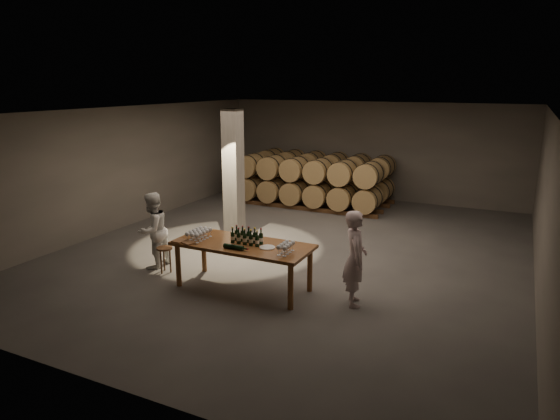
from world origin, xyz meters
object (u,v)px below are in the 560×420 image
at_px(plate, 267,247).
at_px(person_man, 355,258).
at_px(tasting_table, 243,249).
at_px(notebook_near, 188,243).
at_px(bottle_cluster, 247,238).
at_px(stool, 165,252).
at_px(person_woman, 153,230).

distance_m(plate, person_man, 1.59).
distance_m(tasting_table, person_man, 2.11).
bearing_deg(plate, person_man, 10.35).
distance_m(notebook_near, person_man, 3.08).
distance_m(bottle_cluster, stool, 2.02).
xyz_separation_m(tasting_table, notebook_near, (-0.90, -0.45, 0.12)).
distance_m(notebook_near, stool, 1.17).
distance_m(tasting_table, person_woman, 2.29).
bearing_deg(person_man, plate, 76.95).
distance_m(person_man, person_woman, 4.37).
height_order(tasting_table, plate, plate).
height_order(notebook_near, person_woman, person_woman).
relative_size(stool, person_man, 0.32).
height_order(tasting_table, person_man, person_man).
distance_m(bottle_cluster, notebook_near, 1.09).
bearing_deg(plate, notebook_near, -163.58).
bearing_deg(stool, plate, -1.27).
xyz_separation_m(notebook_near, person_man, (3.00, 0.71, -0.06)).
distance_m(notebook_near, person_woman, 1.52).
xyz_separation_m(tasting_table, plate, (0.53, -0.03, 0.11)).
relative_size(bottle_cluster, person_man, 0.35).
height_order(notebook_near, stool, notebook_near).
relative_size(plate, person_woman, 0.18).
bearing_deg(stool, bottle_cluster, 0.08).
distance_m(plate, person_woman, 2.82).
bearing_deg(bottle_cluster, person_man, 6.49).
relative_size(plate, stool, 0.53).
bearing_deg(plate, bottle_cluster, 173.03).
relative_size(bottle_cluster, stool, 1.11).
relative_size(bottle_cluster, person_woman, 0.37).
bearing_deg(stool, person_woman, 158.00).
bearing_deg(person_man, tasting_table, 73.62).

